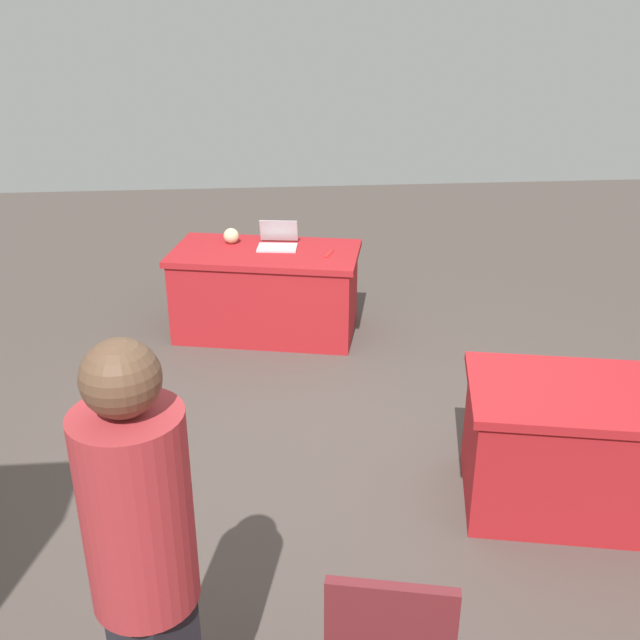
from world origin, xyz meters
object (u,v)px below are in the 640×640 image
Objects in this scene: yarn_ball at (231,236)px; scissors_red at (328,254)px; laptop_silver at (278,242)px; person_attendee_standing at (144,563)px; table_foreground at (266,291)px; table_mid_right at (599,449)px.

scissors_red is (-0.78, 0.36, -0.06)m from yarn_ball.
laptop_silver reaches higher than scissors_red.
yarn_ball is at bearing -47.34° from person_attendee_standing.
person_attendee_standing reaches higher than table_foreground.
scissors_red is at bearing 155.40° from yarn_ball.
table_mid_right is 12.21× the size of yarn_ball.
person_attendee_standing is 3.86m from scissors_red.
table_mid_right is (-1.75, 2.50, 0.00)m from table_foreground.
scissors_red is (-0.51, 0.14, 0.36)m from table_foreground.
table_foreground is at bearing 142.39° from yarn_ball.
table_foreground is 9.21× the size of scissors_red.
person_attendee_standing is 13.63× the size of yarn_ball.
person_attendee_standing reaches higher than table_mid_right.
scissors_red is at bearing -59.27° from person_attendee_standing.
yarn_ball is at bearing -91.97° from scissors_red.
table_foreground is at bearing -51.53° from person_attendee_standing.
scissors_red is at bearing -62.06° from table_mid_right.
person_attendee_standing is 4.10m from yarn_ball.
table_mid_right is 2.69m from scissors_red.
laptop_silver is at bearing -52.91° from person_attendee_standing.
laptop_silver reaches higher than table_foreground.
yarn_ball reaches higher than scissors_red.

